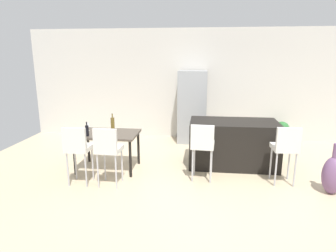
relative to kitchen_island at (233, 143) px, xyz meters
name	(u,v)px	position (x,y,z in m)	size (l,w,h in m)	color
ground_plane	(216,176)	(-0.36, -0.63, -0.46)	(10.00, 10.00, 0.00)	#C6B28E
back_wall	(214,85)	(-0.36, 2.07, 0.99)	(10.00, 0.12, 2.90)	beige
kitchen_island	(233,143)	(0.00, 0.00, 0.00)	(1.75, 0.93, 0.92)	black
bar_chair_left	(203,143)	(-0.62, -0.85, 0.24)	(0.43, 0.43, 1.05)	silver
bar_chair_middle	(286,146)	(0.79, -0.85, 0.24)	(0.42, 0.42, 1.05)	silver
dining_table	(107,137)	(-2.47, -0.51, 0.20)	(1.20, 0.81, 0.74)	#4C4238
dining_chair_near	(77,146)	(-2.74, -1.28, 0.24)	(0.40, 0.40, 1.05)	silver
dining_chair_far	(108,147)	(-2.20, -1.28, 0.24)	(0.42, 0.42, 1.05)	silver
wine_bottle_middle	(87,130)	(-2.76, -0.77, 0.39)	(0.06, 0.06, 0.27)	black
wine_bottle_right	(113,123)	(-2.44, -0.24, 0.41)	(0.08, 0.08, 0.33)	brown
wine_glass_left	(88,124)	(-2.90, -0.37, 0.40)	(0.07, 0.07, 0.17)	silver
refrigerator	(192,107)	(-0.90, 1.63, 0.46)	(0.72, 0.68, 1.84)	#939699
floor_vase	(333,175)	(1.49, -1.12, -0.13)	(0.33, 0.33, 0.85)	#704C75
potted_plant	(282,131)	(1.37, 1.62, -0.12)	(0.39, 0.39, 0.59)	beige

